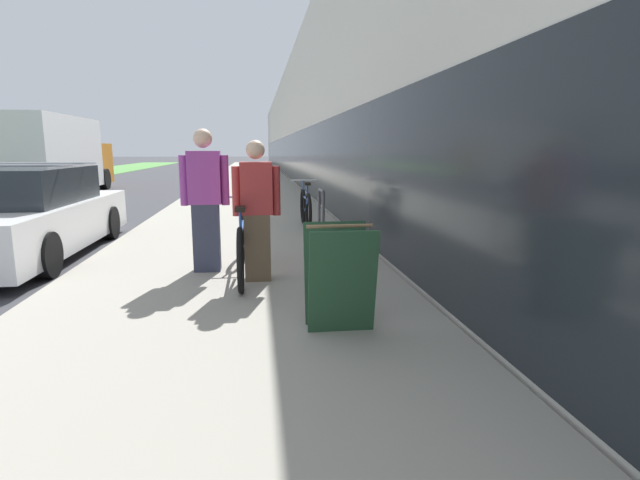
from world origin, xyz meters
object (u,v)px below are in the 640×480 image
at_px(tandem_bicycle, 242,244).
at_px(parked_sedan_curbside, 26,216).
at_px(person_bystander, 205,201).
at_px(person_rider, 257,211).
at_px(bike_rack_hoop, 321,208).
at_px(cruiser_bike_nearest, 306,208).
at_px(sandwich_board_sign, 339,276).
at_px(moving_truck, 51,156).

height_order(tandem_bicycle, parked_sedan_curbside, parked_sedan_curbside).
bearing_deg(person_bystander, person_rider, -40.96).
height_order(person_rider, person_bystander, person_bystander).
bearing_deg(person_rider, parked_sedan_curbside, 146.55).
distance_m(bike_rack_hoop, cruiser_bike_nearest, 1.20).
bearing_deg(parked_sedan_curbside, tandem_bicycle, -31.34).
bearing_deg(tandem_bicycle, cruiser_bike_nearest, 72.49).
bearing_deg(cruiser_bike_nearest, person_rider, -103.75).
height_order(tandem_bicycle, person_bystander, person_bystander).
distance_m(person_rider, parked_sedan_curbside, 4.19).
height_order(bike_rack_hoop, cruiser_bike_nearest, cruiser_bike_nearest).
bearing_deg(person_rider, sandwich_board_sign, -67.99).
distance_m(tandem_bicycle, person_rider, 0.55).
distance_m(sandwich_board_sign, parked_sedan_curbside, 5.77).
height_order(sandwich_board_sign, parked_sedan_curbside, parked_sedan_curbside).
height_order(tandem_bicycle, moving_truck, moving_truck).
distance_m(sandwich_board_sign, moving_truck, 16.91).
xyz_separation_m(bike_rack_hoop, cruiser_bike_nearest, (-0.15, 1.18, -0.13)).
height_order(sandwich_board_sign, moving_truck, moving_truck).
distance_m(person_bystander, moving_truck, 14.30).
xyz_separation_m(bike_rack_hoop, moving_truck, (-8.29, 10.56, 0.76)).
distance_m(person_rider, cruiser_bike_nearest, 4.01).
relative_size(person_bystander, parked_sedan_curbside, 0.37).
xyz_separation_m(person_rider, cruiser_bike_nearest, (0.95, 3.88, -0.43)).
height_order(bike_rack_hoop, sandwich_board_sign, sandwich_board_sign).
bearing_deg(person_bystander, parked_sedan_curbside, 148.41).
xyz_separation_m(person_bystander, parked_sedan_curbside, (-2.86, 1.76, -0.38)).
height_order(person_bystander, parked_sedan_curbside, person_bystander).
bearing_deg(person_bystander, cruiser_bike_nearest, 64.63).
xyz_separation_m(bike_rack_hoop, parked_sedan_curbside, (-4.59, -0.39, -0.01)).
relative_size(tandem_bicycle, sandwich_board_sign, 2.65).
height_order(tandem_bicycle, person_rider, person_rider).
xyz_separation_m(parked_sedan_curbside, moving_truck, (-3.71, 10.94, 0.76)).
xyz_separation_m(sandwich_board_sign, parked_sedan_curbside, (-4.17, 3.99, 0.06)).
bearing_deg(moving_truck, sandwich_board_sign, -62.19).
distance_m(person_rider, bike_rack_hoop, 2.92).
distance_m(tandem_bicycle, cruiser_bike_nearest, 3.76).
relative_size(bike_rack_hoop, moving_truck, 0.12).
xyz_separation_m(cruiser_bike_nearest, moving_truck, (-8.14, 9.37, 0.89)).
distance_m(parked_sedan_curbside, moving_truck, 11.58).
bearing_deg(person_bystander, sandwich_board_sign, -59.58).
relative_size(bike_rack_hoop, sandwich_board_sign, 0.94).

